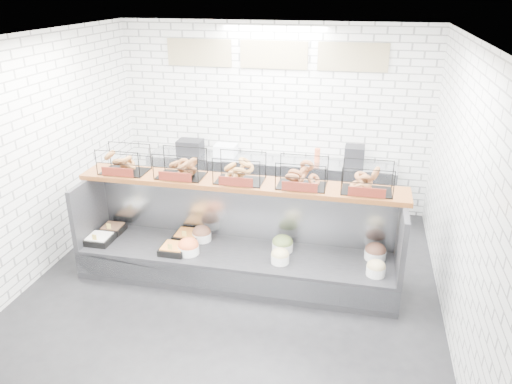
# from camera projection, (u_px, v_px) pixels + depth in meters

# --- Properties ---
(ground) EXTENTS (5.50, 5.50, 0.00)m
(ground) POSITION_uv_depth(u_px,v_px,m) (231.00, 291.00, 6.17)
(ground) COLOR black
(ground) RESTS_ON ground
(room_shell) EXTENTS (5.02, 5.51, 3.01)m
(room_shell) POSITION_uv_depth(u_px,v_px,m) (241.00, 116.00, 5.92)
(room_shell) COLOR white
(room_shell) RESTS_ON ground
(display_case) EXTENTS (4.00, 0.90, 1.20)m
(display_case) POSITION_uv_depth(u_px,v_px,m) (237.00, 254.00, 6.36)
(display_case) COLOR black
(display_case) RESTS_ON ground
(bagel_shelf) EXTENTS (4.10, 0.50, 0.40)m
(bagel_shelf) POSITION_uv_depth(u_px,v_px,m) (240.00, 172.00, 6.10)
(bagel_shelf) COLOR #532A11
(bagel_shelf) RESTS_ON display_case
(prep_counter) EXTENTS (4.00, 0.60, 1.20)m
(prep_counter) POSITION_uv_depth(u_px,v_px,m) (268.00, 184.00, 8.18)
(prep_counter) COLOR #93969B
(prep_counter) RESTS_ON ground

